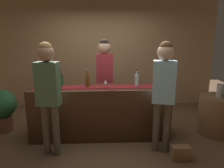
# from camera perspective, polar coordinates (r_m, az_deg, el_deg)

# --- Properties ---
(ground_plane) EXTENTS (10.00, 10.00, 0.00)m
(ground_plane) POSITION_cam_1_polar(r_m,az_deg,el_deg) (4.09, -3.10, -13.84)
(ground_plane) COLOR brown
(back_wall) EXTENTS (6.00, 0.12, 2.90)m
(back_wall) POSITION_cam_1_polar(r_m,az_deg,el_deg) (5.57, -3.09, 8.89)
(back_wall) COLOR tan
(back_wall) RESTS_ON ground
(bar_counter) EXTENTS (2.49, 0.60, 0.95)m
(bar_counter) POSITION_cam_1_polar(r_m,az_deg,el_deg) (3.90, -3.19, -7.58)
(bar_counter) COLOR #3D2314
(bar_counter) RESTS_ON ground
(counter_runner_cloth) EXTENTS (2.37, 0.28, 0.01)m
(counter_runner_cloth) POSITION_cam_1_polar(r_m,az_deg,el_deg) (3.76, -3.28, -0.73)
(counter_runner_cloth) COLOR maroon
(counter_runner_cloth) RESTS_ON bar_counter
(wine_bottle_amber) EXTENTS (0.07, 0.07, 0.30)m
(wine_bottle_amber) POSITION_cam_1_polar(r_m,az_deg,el_deg) (3.75, -6.72, 0.89)
(wine_bottle_amber) COLOR brown
(wine_bottle_amber) RESTS_ON bar_counter
(wine_bottle_green) EXTENTS (0.07, 0.07, 0.30)m
(wine_bottle_green) POSITION_cam_1_polar(r_m,az_deg,el_deg) (3.91, -13.74, 1.09)
(wine_bottle_green) COLOR #194723
(wine_bottle_green) RESTS_ON bar_counter
(wine_bottle_clear) EXTENTS (0.07, 0.07, 0.30)m
(wine_bottle_clear) POSITION_cam_1_polar(r_m,az_deg,el_deg) (3.81, 6.74, 1.10)
(wine_bottle_clear) COLOR #B2C6C1
(wine_bottle_clear) RESTS_ON bar_counter
(wine_glass_near_customer) EXTENTS (0.07, 0.07, 0.14)m
(wine_glass_near_customer) POSITION_cam_1_polar(r_m,az_deg,el_deg) (3.96, -18.32, 0.84)
(wine_glass_near_customer) COLOR silver
(wine_glass_near_customer) RESTS_ON bar_counter
(wine_glass_mid_counter) EXTENTS (0.07, 0.07, 0.14)m
(wine_glass_mid_counter) POSITION_cam_1_polar(r_m,az_deg,el_deg) (3.65, -1.81, 0.53)
(wine_glass_mid_counter) COLOR silver
(wine_glass_mid_counter) RESTS_ON bar_counter
(bartender) EXTENTS (0.34, 0.25, 1.79)m
(bartender) POSITION_cam_1_polar(r_m,az_deg,el_deg) (4.29, -2.06, 3.27)
(bartender) COLOR #26262B
(bartender) RESTS_ON ground
(customer_sipping) EXTENTS (0.38, 0.28, 1.78)m
(customer_sipping) POSITION_cam_1_polar(r_m,az_deg,el_deg) (3.29, 13.99, -0.29)
(customer_sipping) COLOR brown
(customer_sipping) RESTS_ON ground
(customer_browsing) EXTENTS (0.37, 0.25, 1.77)m
(customer_browsing) POSITION_cam_1_polar(r_m,az_deg,el_deg) (3.24, -17.11, -0.81)
(customer_browsing) COLOR brown
(customer_browsing) RESTS_ON ground
(round_side_table) EXTENTS (0.68, 0.68, 0.74)m
(round_side_table) POSITION_cam_1_polar(r_m,az_deg,el_deg) (4.51, 26.77, -7.56)
(round_side_table) COLOR brown
(round_side_table) RESTS_ON ground
(vase_on_side_table) EXTENTS (0.13, 0.13, 0.24)m
(vase_on_side_table) POSITION_cam_1_polar(r_m,az_deg,el_deg) (4.36, 27.53, -1.57)
(vase_on_side_table) COLOR #A8A399
(vase_on_side_table) RESTS_ON round_side_table
(potted_plant_tall) EXTENTS (0.58, 0.58, 0.85)m
(potted_plant_tall) POSITION_cam_1_polar(r_m,az_deg,el_deg) (4.63, -28.06, -5.62)
(potted_plant_tall) COLOR brown
(potted_plant_tall) RESTS_ON ground
(handbag) EXTENTS (0.28, 0.14, 0.22)m
(handbag) POSITION_cam_1_polar(r_m,az_deg,el_deg) (3.50, 18.31, -17.47)
(handbag) COLOR olive
(handbag) RESTS_ON ground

